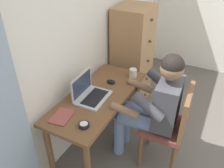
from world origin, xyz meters
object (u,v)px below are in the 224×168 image
desk (98,105)px  laptop (90,93)px  desk_clock (84,125)px  notebook_pad (62,116)px  dresser (133,57)px  person_seated (154,104)px  computer_mouse (111,82)px  coffee_mug (133,73)px  chair (171,124)px

desk → laptop: size_ratio=3.44×
desk → desk_clock: 0.47m
laptop → notebook_pad: size_ratio=1.66×
laptop → dresser: bearing=1.0°
person_seated → computer_mouse: person_seated is taller
desk → notebook_pad: (-0.42, 0.11, 0.12)m
person_seated → coffee_mug: bearing=46.9°
chair → coffee_mug: chair is taller
chair → notebook_pad: 1.01m
desk → dresser: 1.01m
dresser → coffee_mug: 0.58m
person_seated → computer_mouse: (0.11, 0.51, 0.04)m
chair → laptop: laptop is taller
desk → coffee_mug: 0.53m
desk → chair: 0.72m
person_seated → chair: bearing=-86.8°
dresser → coffee_mug: (-0.53, -0.23, 0.10)m
laptop → coffee_mug: size_ratio=2.91×
computer_mouse → desk_clock: 0.69m
dresser → laptop: 1.08m
laptop → notebook_pad: 0.36m
desk → dresser: bearing=3.8°
computer_mouse → desk_clock: bearing=-164.5°
desk_clock → notebook_pad: desk_clock is taller
dresser → desk: bearing=-176.2°
desk → coffee_mug: size_ratio=10.03×
laptop → computer_mouse: (0.32, -0.06, -0.04)m
desk_clock → chair: bearing=-44.9°
dresser → desk_clock: (-1.44, -0.19, 0.06)m
person_seated → laptop: size_ratio=3.48×
desk_clock → notebook_pad: (0.01, 0.23, -0.01)m
chair → laptop: size_ratio=2.57×
laptop → coffee_mug: bearing=-21.1°
chair → laptop: bearing=106.5°
desk → laptop: (-0.07, 0.05, 0.17)m
person_seated → computer_mouse: 0.52m
chair → person_seated: 0.26m
desk → chair: size_ratio=1.34×
person_seated → desk_clock: size_ratio=13.53×
dresser → person_seated: 1.04m
person_seated → notebook_pad: bearing=131.8°
desk → person_seated: bearing=-74.7°
laptop → chair: bearing=-73.5°
dresser → computer_mouse: size_ratio=13.24×
person_seated → coffee_mug: person_seated is taller
coffee_mug → laptop: bearing=158.9°
person_seated → coffee_mug: (0.33, 0.36, 0.07)m
dresser → laptop: (-1.07, -0.02, 0.10)m
desk → computer_mouse: computer_mouse is taller
computer_mouse → desk_clock: computer_mouse is taller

